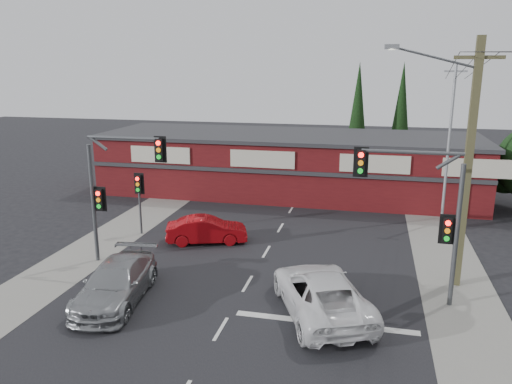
% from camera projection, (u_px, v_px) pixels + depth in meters
% --- Properties ---
extents(ground, '(120.00, 120.00, 0.00)m').
position_uv_depth(ground, '(241.00, 295.00, 19.93)').
color(ground, black).
rests_on(ground, ground).
extents(road_strip, '(14.00, 70.00, 0.01)m').
position_uv_depth(road_strip, '(267.00, 251.00, 24.65)').
color(road_strip, black).
rests_on(road_strip, ground).
extents(verge_left, '(3.00, 70.00, 0.02)m').
position_uv_depth(verge_left, '(111.00, 238.00, 26.52)').
color(verge_left, gray).
rests_on(verge_left, ground).
extents(verge_right, '(3.00, 70.00, 0.02)m').
position_uv_depth(verge_right, '(449.00, 266.00, 22.77)').
color(verge_right, gray).
rests_on(verge_right, ground).
extents(stop_line, '(6.50, 0.35, 0.01)m').
position_uv_depth(stop_line, '(325.00, 323.00, 17.74)').
color(stop_line, silver).
rests_on(stop_line, ground).
extents(white_suv, '(4.74, 6.43, 1.62)m').
position_uv_depth(white_suv, '(321.00, 293.00, 18.29)').
color(white_suv, white).
rests_on(white_suv, ground).
extents(silver_suv, '(2.81, 5.51, 1.53)m').
position_uv_depth(silver_suv, '(116.00, 283.00, 19.23)').
color(silver_suv, '#929597').
rests_on(silver_suv, ground).
extents(red_sedan, '(4.36, 2.64, 1.36)m').
position_uv_depth(red_sedan, '(207.00, 230.00, 25.70)').
color(red_sedan, '#99090E').
rests_on(red_sedan, ground).
extents(lane_dashes, '(0.12, 43.55, 0.01)m').
position_uv_depth(lane_dashes, '(258.00, 266.00, 22.74)').
color(lane_dashes, silver).
rests_on(lane_dashes, ground).
extents(shop_building, '(27.30, 8.40, 4.22)m').
position_uv_depth(shop_building, '(288.00, 163.00, 35.66)').
color(shop_building, '#4B0F12').
rests_on(shop_building, ground).
extents(conifer_near, '(1.80, 1.80, 9.25)m').
position_uv_depth(conifer_near, '(358.00, 109.00, 40.46)').
color(conifer_near, '#2D2116').
rests_on(conifer_near, ground).
extents(conifer_far, '(1.80, 1.80, 9.25)m').
position_uv_depth(conifer_far, '(401.00, 108.00, 41.57)').
color(conifer_far, '#2D2116').
rests_on(conifer_far, ground).
extents(traffic_mast_left, '(3.77, 0.27, 5.97)m').
position_uv_depth(traffic_mast_left, '(113.00, 180.00, 22.27)').
color(traffic_mast_left, '#47494C').
rests_on(traffic_mast_left, ground).
extents(traffic_mast_right, '(3.96, 0.27, 5.97)m').
position_uv_depth(traffic_mast_right, '(427.00, 204.00, 18.39)').
color(traffic_mast_right, '#47494C').
rests_on(traffic_mast_right, ground).
extents(pedestal_signal, '(0.55, 0.27, 3.38)m').
position_uv_depth(pedestal_signal, '(139.00, 191.00, 26.60)').
color(pedestal_signal, '#47494C').
rests_on(pedestal_signal, ground).
extents(utility_pole, '(4.38, 0.59, 10.00)m').
position_uv_depth(utility_pole, '(465.00, 157.00, 19.58)').
color(utility_pole, brown).
rests_on(utility_pole, ground).
extents(steel_pole, '(1.20, 0.16, 9.00)m').
position_uv_depth(steel_pole, '(449.00, 142.00, 28.11)').
color(steel_pole, gray).
rests_on(steel_pole, ground).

